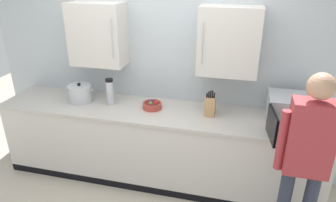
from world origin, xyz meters
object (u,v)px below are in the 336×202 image
(stock_pot, at_px, (80,93))
(microwave_oven, at_px, (291,110))
(knife_block, at_px, (210,106))
(fruit_bowl, at_px, (152,105))
(person_figure, at_px, (306,155))
(thermos_flask, at_px, (110,92))

(stock_pot, bearing_deg, microwave_oven, 0.47)
(microwave_oven, bearing_deg, knife_block, -179.92)
(fruit_bowl, relative_size, knife_block, 0.74)
(fruit_bowl, xyz_separation_m, person_figure, (1.51, -0.78, 0.07))
(fruit_bowl, distance_m, thermos_flask, 0.52)
(thermos_flask, relative_size, person_figure, 0.18)
(fruit_bowl, height_order, person_figure, person_figure)
(microwave_oven, xyz_separation_m, knife_block, (-0.83, -0.00, -0.04))
(fruit_bowl, relative_size, person_figure, 0.13)
(fruit_bowl, bearing_deg, microwave_oven, 0.04)
(thermos_flask, bearing_deg, fruit_bowl, 1.00)
(stock_pot, bearing_deg, knife_block, 0.68)
(person_figure, bearing_deg, fruit_bowl, 152.84)
(microwave_oven, height_order, stock_pot, microwave_oven)
(fruit_bowl, relative_size, stock_pot, 0.58)
(fruit_bowl, distance_m, stock_pot, 0.90)
(fruit_bowl, xyz_separation_m, thermos_flask, (-0.51, -0.01, 0.12))
(knife_block, xyz_separation_m, thermos_flask, (-1.17, -0.01, 0.05))
(knife_block, height_order, thermos_flask, thermos_flask)
(person_figure, bearing_deg, thermos_flask, 159.21)
(microwave_oven, height_order, fruit_bowl, microwave_oven)
(stock_pot, bearing_deg, fruit_bowl, 1.19)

